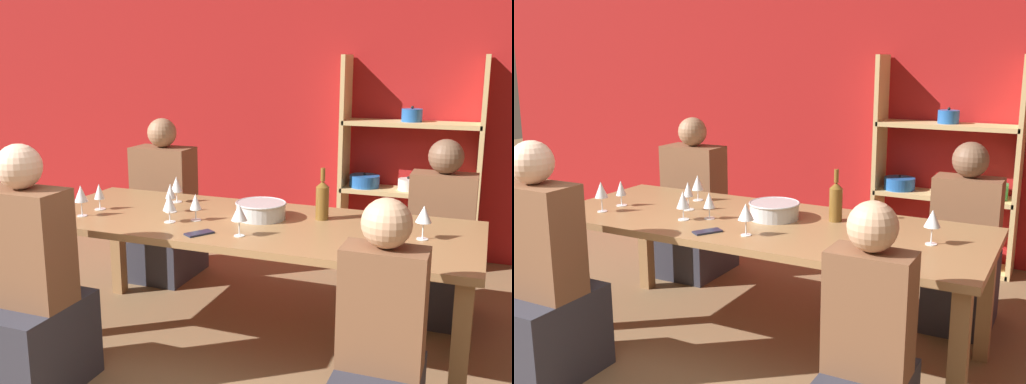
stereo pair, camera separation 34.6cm
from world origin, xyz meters
TOP-DOWN VIEW (x-y plane):
  - wall_back_red at (0.00, 3.83)m, footprint 8.80×0.06m
  - shelf_unit at (0.66, 3.63)m, footprint 1.12×0.30m
  - dining_table at (-0.01, 1.72)m, footprint 2.54×0.98m
  - mixing_bowl at (0.02, 1.80)m, footprint 0.30×0.30m
  - wine_bottle_green at (0.36, 1.91)m, footprint 0.08×0.08m
  - wine_glass_empty_a at (-0.54, 1.74)m, footprint 0.07×0.07m
  - wine_glass_white_a at (0.94, 1.72)m, footprint 0.08×0.08m
  - wine_glass_empty_b at (0.05, 1.43)m, footprint 0.08×0.08m
  - wine_glass_red_a at (-0.62, 1.98)m, footprint 0.08×0.08m
  - wine_glass_white_b at (-0.31, 1.62)m, footprint 0.07×0.07m
  - wine_glass_red_b at (-0.97, 1.46)m, footprint 0.08×0.08m
  - wine_glass_white_c at (-0.43, 1.53)m, footprint 0.08×0.08m
  - wine_glass_white_d at (-0.97, 1.63)m, footprint 0.07×0.07m
  - cell_phone at (-0.16, 1.38)m, footprint 0.14×0.16m
  - person_near_a at (0.88, 0.96)m, footprint 0.34×0.43m
  - person_far_a at (0.98, 2.54)m, footprint 0.41×0.51m
  - person_near_b at (-0.86, 0.87)m, footprint 0.43×0.54m
  - person_far_b at (-1.07, 2.58)m, footprint 0.46×0.57m

SIDE VIEW (x-z plane):
  - person_near_a at x=0.88m, z-range -0.14..1.00m
  - person_far_a at x=0.98m, z-range -0.16..1.02m
  - person_far_b at x=-1.07m, z-range -0.17..1.06m
  - person_near_b at x=-0.86m, z-range -0.17..1.10m
  - shelf_unit at x=0.66m, z-range -0.20..1.50m
  - dining_table at x=-0.01m, z-range 0.30..1.06m
  - cell_phone at x=-0.16m, z-range 0.76..0.77m
  - mixing_bowl at x=0.02m, z-range 0.76..0.86m
  - wine_glass_white_b at x=-0.31m, z-range 0.79..0.94m
  - wine_glass_white_d at x=-0.97m, z-range 0.79..0.95m
  - wine_glass_red_a at x=-0.62m, z-range 0.79..0.96m
  - wine_glass_white_c at x=-0.43m, z-range 0.79..0.96m
  - wine_bottle_green at x=0.36m, z-range 0.73..1.03m
  - wine_glass_empty_a at x=-0.54m, z-range 0.80..0.97m
  - wine_glass_empty_b at x=0.05m, z-range 0.80..0.97m
  - wine_glass_white_a at x=0.94m, z-range 0.80..0.98m
  - wine_glass_red_b at x=-0.97m, z-range 0.80..0.98m
  - wall_back_red at x=0.00m, z-range 0.00..2.70m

